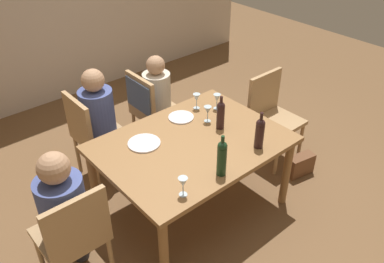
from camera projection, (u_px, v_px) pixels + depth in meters
ground_plane at (192, 207)px, 3.68m from camera, size 10.00×10.00×0.00m
dining_table at (192, 150)px, 3.32m from camera, size 1.51×1.12×0.73m
chair_left_end at (74, 234)px, 2.72m from camera, size 0.44×0.44×0.92m
chair_far_right at (148, 104)px, 4.06m from camera, size 0.46×0.44×0.92m
chair_far_left at (92, 132)px, 3.75m from camera, size 0.44×0.44×0.92m
chair_right_end at (271, 112)px, 4.05m from camera, size 0.44×0.44×0.92m
person_woman_host at (63, 211)px, 2.71m from camera, size 0.32×0.37×1.16m
person_man_bearded at (159, 96)px, 4.12m from camera, size 0.33×0.28×1.08m
person_man_guest at (101, 116)px, 3.74m from camera, size 0.36×0.31×1.15m
wine_bottle_tall_green at (260, 132)px, 3.14m from camera, size 0.07×0.07×0.32m
wine_bottle_dark_red at (221, 114)px, 3.37m from camera, size 0.07×0.07×0.30m
wine_bottle_short_olive at (222, 157)px, 2.85m from camera, size 0.07×0.07×0.34m
wine_glass_near_left at (197, 98)px, 3.67m from camera, size 0.07×0.07×0.15m
wine_glass_centre at (208, 111)px, 3.48m from camera, size 0.07×0.07×0.15m
wine_glass_near_right at (183, 183)px, 2.69m from camera, size 0.07×0.07×0.15m
wine_glass_far at (217, 98)px, 3.66m from camera, size 0.07×0.07×0.15m
dinner_plate_host at (144, 143)px, 3.25m from camera, size 0.27×0.27×0.01m
dinner_plate_guest_left at (181, 117)px, 3.58m from camera, size 0.23×0.23×0.01m
handbag at (300, 165)px, 4.02m from camera, size 0.30×0.17×0.22m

